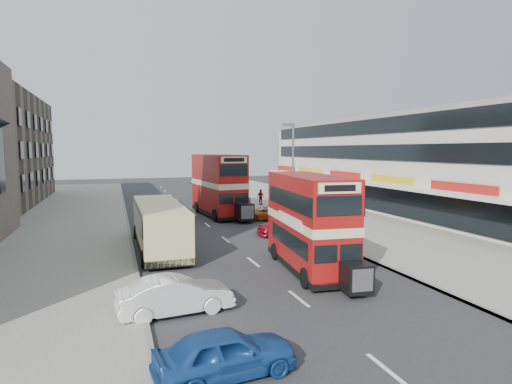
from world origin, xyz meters
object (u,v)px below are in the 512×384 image
object	(u,v)px
car_left_near	(225,353)
pedestrian_far	(261,197)
car_right_a	(290,225)
bus_main	(309,222)
bus_second	(218,185)
cyclist	(275,219)
coach	(159,224)
car_left_front	(175,295)
pedestrian_near	(338,222)
car_right_c	(233,201)
street_lamp	(292,166)
car_right_b	(264,213)

from	to	relation	value
car_left_near	pedestrian_far	bearing A→B (deg)	-26.47
car_left_near	pedestrian_far	distance (m)	34.64
car_left_near	car_right_a	world-z (taller)	car_right_a
bus_main	pedestrian_far	bearing A→B (deg)	-97.71
bus_second	cyclist	bearing A→B (deg)	107.25
bus_main	coach	size ratio (longest dim) A/B	0.86
car_left_front	pedestrian_near	size ratio (longest dim) A/B	2.40
bus_second	pedestrian_far	world-z (taller)	bus_second
car_left_near	pedestrian_far	size ratio (longest dim) A/B	2.35
car_right_c	pedestrian_near	distance (m)	17.87
bus_second	car_right_a	bearing A→B (deg)	100.16
street_lamp	pedestrian_far	world-z (taller)	street_lamp
coach	car_right_b	bearing A→B (deg)	40.49
car_right_a	pedestrian_near	bearing A→B (deg)	62.72
car_left_near	cyclist	bearing A→B (deg)	-30.19
car_left_front	street_lamp	bearing A→B (deg)	-41.49
pedestrian_far	bus_main	bearing A→B (deg)	-124.56
car_left_near	cyclist	xyz separation A→B (m)	(9.16, 20.34, -0.01)
coach	car_left_near	distance (m)	15.41
coach	car_right_c	size ratio (longest dim) A/B	2.60
street_lamp	pedestrian_near	xyz separation A→B (m)	(1.09, -5.58, -3.75)
bus_second	car_left_front	size ratio (longest dim) A/B	2.33
bus_main	car_left_front	distance (m)	8.21
car_right_a	car_right_c	world-z (taller)	car_right_a
bus_main	car_right_c	bearing A→B (deg)	-90.71
bus_main	bus_second	world-z (taller)	bus_second
coach	cyclist	world-z (taller)	coach
pedestrian_near	bus_main	bearing A→B (deg)	24.63
car_right_a	pedestrian_near	size ratio (longest dim) A/B	2.71
street_lamp	pedestrian_far	xyz separation A→B (m)	(1.32, 11.58, -3.81)
cyclist	bus_main	bearing A→B (deg)	-98.87
car_right_b	bus_main	bearing A→B (deg)	-4.43
cyclist	car_right_c	bearing A→B (deg)	93.71
coach	pedestrian_near	xyz separation A→B (m)	(12.11, -0.10, -0.52)
car_left_front	bus_second	bearing A→B (deg)	-23.04
coach	car_right_a	size ratio (longest dim) A/B	2.08
bus_main	coach	world-z (taller)	bus_main
car_right_b	cyclist	size ratio (longest dim) A/B	2.14
street_lamp	car_right_b	size ratio (longest dim) A/B	1.97
street_lamp	car_right_c	xyz separation A→B (m)	(-1.64, 12.07, -4.13)
coach	car_left_near	world-z (taller)	coach
bus_second	car_left_front	world-z (taller)	bus_second
car_left_front	pedestrian_near	xyz separation A→B (m)	(12.58, 10.42, 0.34)
car_left_front	cyclist	bearing A→B (deg)	-38.20
coach	car_left_front	size ratio (longest dim) A/B	2.34
street_lamp	car_left_near	size ratio (longest dim) A/B	2.10
coach	car_right_a	xyz separation A→B (m)	(9.26, 1.68, -0.86)
car_right_a	cyclist	bearing A→B (deg)	-177.01
bus_main	cyclist	size ratio (longest dim) A/B	4.45
car_right_a	cyclist	world-z (taller)	cyclist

